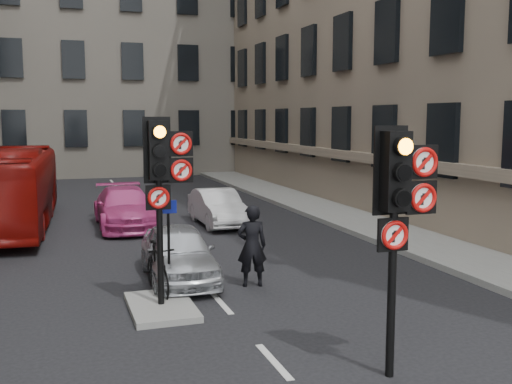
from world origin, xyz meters
TOP-DOWN VIEW (x-y plane):
  - pavement_right at (7.20, 12.00)m, footprint 3.00×50.00m
  - centre_island at (-1.20, 5.00)m, footprint 1.20×2.00m
  - building_far at (0.00, 38.00)m, footprint 30.00×14.00m
  - signal_near at (1.49, 0.99)m, footprint 0.91×0.40m
  - signal_far at (-1.11, 4.99)m, footprint 0.91×0.40m
  - car_silver at (-0.46, 7.00)m, footprint 1.62×3.73m
  - car_white at (2.19, 13.50)m, footprint 1.32×3.70m
  - car_pink at (-0.87, 14.07)m, footprint 1.87×4.59m
  - bus_red at (-4.39, 15.16)m, footprint 2.75×9.64m
  - motorcycle at (-1.10, 6.00)m, footprint 0.65×1.87m
  - motorcyclist at (0.97, 6.00)m, footprint 0.72×0.53m
  - info_sign at (-0.90, 5.73)m, footprint 0.33×0.10m

SIDE VIEW (x-z plane):
  - centre_island at x=-1.20m, z-range 0.00..0.12m
  - pavement_right at x=7.20m, z-range 0.00..0.16m
  - motorcycle at x=-1.10m, z-range 0.00..1.10m
  - car_white at x=2.19m, z-range 0.00..1.22m
  - car_silver at x=-0.46m, z-range 0.00..1.25m
  - car_pink at x=-0.87m, z-range 0.00..1.33m
  - motorcyclist at x=0.97m, z-range 0.00..1.80m
  - bus_red at x=-4.39m, z-range 0.00..2.65m
  - info_sign at x=-0.90m, z-range 0.40..2.30m
  - signal_near at x=1.49m, z-range 0.79..4.37m
  - signal_far at x=-1.11m, z-range 0.91..4.49m
  - building_far at x=0.00m, z-range 0.00..20.00m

